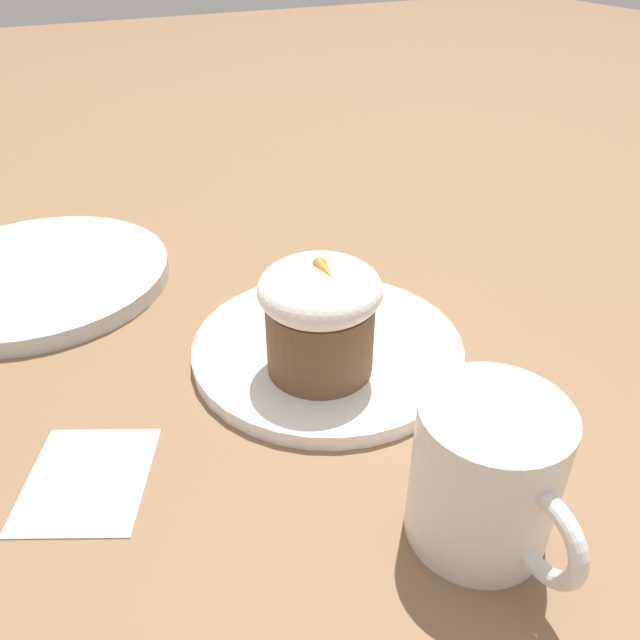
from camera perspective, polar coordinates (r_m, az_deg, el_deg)
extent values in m
plane|color=#846042|center=(0.54, 0.69, -3.16)|extent=(4.00, 4.00, 0.00)
cylinder|color=white|center=(0.53, 0.70, -2.61)|extent=(0.23, 0.23, 0.01)
cylinder|color=brown|center=(0.49, 0.00, -1.45)|extent=(0.08, 0.08, 0.06)
ellipsoid|color=white|center=(0.46, 0.00, 2.82)|extent=(0.09, 0.09, 0.04)
cone|color=orange|center=(0.45, 0.53, 4.51)|extent=(0.02, 0.01, 0.01)
sphere|color=green|center=(0.45, -0.09, 5.11)|extent=(0.01, 0.01, 0.01)
cube|color=#B7B7BC|center=(0.58, 0.08, 1.73)|extent=(0.07, 0.03, 0.00)
ellipsoid|color=#B7B7BC|center=(0.54, 0.64, -0.83)|extent=(0.05, 0.04, 0.01)
cylinder|color=white|center=(0.38, 14.44, -13.58)|extent=(0.09, 0.09, 0.10)
torus|color=white|center=(0.36, 19.38, -18.31)|extent=(0.06, 0.01, 0.06)
cylinder|color=silver|center=(0.70, -24.32, 3.65)|extent=(0.26, 0.26, 0.02)
cube|color=white|center=(0.46, -20.51, -13.44)|extent=(0.12, 0.11, 0.00)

